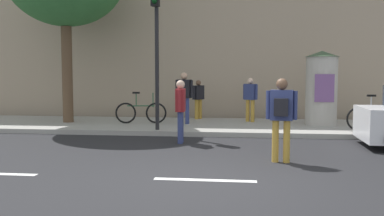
{
  "coord_description": "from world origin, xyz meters",
  "views": [
    {
      "loc": [
        0.62,
        -7.11,
        1.84
      ],
      "look_at": [
        -0.46,
        2.0,
        1.1
      ],
      "focal_mm": 39.02,
      "sensor_mm": 36.0,
      "label": 1
    }
  ],
  "objects_px": {
    "traffic_light": "(156,31)",
    "poster_column": "(321,87)",
    "pedestrian_in_red_top": "(281,112)",
    "pedestrian_tallest": "(184,93)",
    "bicycle_upright": "(141,112)",
    "pedestrian_with_backpack": "(198,96)",
    "pedestrian_in_light_jacket": "(181,106)",
    "bicycle_leaning": "(376,118)",
    "pedestrian_with_bag": "(250,96)"
  },
  "relations": [
    {
      "from": "pedestrian_with_bag",
      "to": "pedestrian_with_backpack",
      "type": "distance_m",
      "value": 2.07
    },
    {
      "from": "pedestrian_in_light_jacket",
      "to": "pedestrian_with_bag",
      "type": "bearing_deg",
      "value": 64.06
    },
    {
      "from": "pedestrian_in_light_jacket",
      "to": "pedestrian_with_backpack",
      "type": "height_order",
      "value": "pedestrian_in_light_jacket"
    },
    {
      "from": "traffic_light",
      "to": "bicycle_leaning",
      "type": "height_order",
      "value": "traffic_light"
    },
    {
      "from": "bicycle_leaning",
      "to": "bicycle_upright",
      "type": "height_order",
      "value": "same"
    },
    {
      "from": "traffic_light",
      "to": "bicycle_leaning",
      "type": "relative_size",
      "value": 2.52
    },
    {
      "from": "poster_column",
      "to": "bicycle_leaning",
      "type": "distance_m",
      "value": 2.12
    },
    {
      "from": "pedestrian_with_bag",
      "to": "pedestrian_tallest",
      "type": "bearing_deg",
      "value": -159.06
    },
    {
      "from": "traffic_light",
      "to": "pedestrian_in_red_top",
      "type": "height_order",
      "value": "traffic_light"
    },
    {
      "from": "bicycle_leaning",
      "to": "bicycle_upright",
      "type": "xyz_separation_m",
      "value": [
        -7.45,
        1.05,
        0.0
      ]
    },
    {
      "from": "pedestrian_in_red_top",
      "to": "pedestrian_tallest",
      "type": "relative_size",
      "value": 1.0
    },
    {
      "from": "pedestrian_in_red_top",
      "to": "pedestrian_in_light_jacket",
      "type": "bearing_deg",
      "value": 137.66
    },
    {
      "from": "pedestrian_in_red_top",
      "to": "pedestrian_with_bag",
      "type": "relative_size",
      "value": 1.12
    },
    {
      "from": "pedestrian_with_backpack",
      "to": "pedestrian_in_red_top",
      "type": "bearing_deg",
      "value": -70.49
    },
    {
      "from": "pedestrian_in_red_top",
      "to": "pedestrian_with_backpack",
      "type": "height_order",
      "value": "pedestrian_in_red_top"
    },
    {
      "from": "pedestrian_tallest",
      "to": "bicycle_leaning",
      "type": "relative_size",
      "value": 0.99
    },
    {
      "from": "pedestrian_with_backpack",
      "to": "bicycle_leaning",
      "type": "height_order",
      "value": "pedestrian_with_backpack"
    },
    {
      "from": "traffic_light",
      "to": "poster_column",
      "type": "height_order",
      "value": "traffic_light"
    },
    {
      "from": "poster_column",
      "to": "pedestrian_tallest",
      "type": "xyz_separation_m",
      "value": [
        -4.6,
        -0.23,
        -0.21
      ]
    },
    {
      "from": "poster_column",
      "to": "pedestrian_in_light_jacket",
      "type": "distance_m",
      "value": 5.43
    },
    {
      "from": "pedestrian_tallest",
      "to": "pedestrian_with_bag",
      "type": "bearing_deg",
      "value": 20.94
    },
    {
      "from": "bicycle_leaning",
      "to": "pedestrian_tallest",
      "type": "bearing_deg",
      "value": 169.11
    },
    {
      "from": "bicycle_upright",
      "to": "pedestrian_with_bag",
      "type": "bearing_deg",
      "value": 14.34
    },
    {
      "from": "pedestrian_tallest",
      "to": "pedestrian_with_backpack",
      "type": "bearing_deg",
      "value": 78.44
    },
    {
      "from": "pedestrian_tallest",
      "to": "pedestrian_with_backpack",
      "type": "height_order",
      "value": "pedestrian_tallest"
    },
    {
      "from": "pedestrian_tallest",
      "to": "bicycle_upright",
      "type": "bearing_deg",
      "value": -176.39
    },
    {
      "from": "poster_column",
      "to": "pedestrian_in_red_top",
      "type": "height_order",
      "value": "poster_column"
    },
    {
      "from": "traffic_light",
      "to": "pedestrian_with_backpack",
      "type": "relative_size",
      "value": 3.01
    },
    {
      "from": "traffic_light",
      "to": "poster_column",
      "type": "bearing_deg",
      "value": 20.8
    },
    {
      "from": "traffic_light",
      "to": "pedestrian_with_backpack",
      "type": "height_order",
      "value": "traffic_light"
    },
    {
      "from": "traffic_light",
      "to": "bicycle_leaning",
      "type": "distance_m",
      "value": 7.08
    },
    {
      "from": "pedestrian_in_red_top",
      "to": "bicycle_leaning",
      "type": "distance_m",
      "value": 5.28
    },
    {
      "from": "pedestrian_with_backpack",
      "to": "pedestrian_with_bag",
      "type": "bearing_deg",
      "value": -20.54
    },
    {
      "from": "poster_column",
      "to": "pedestrian_with_bag",
      "type": "bearing_deg",
      "value": 164.85
    },
    {
      "from": "bicycle_leaning",
      "to": "bicycle_upright",
      "type": "distance_m",
      "value": 7.52
    },
    {
      "from": "poster_column",
      "to": "pedestrian_tallest",
      "type": "relative_size",
      "value": 1.41
    },
    {
      "from": "poster_column",
      "to": "bicycle_leaning",
      "type": "relative_size",
      "value": 1.4
    },
    {
      "from": "pedestrian_with_bag",
      "to": "bicycle_upright",
      "type": "height_order",
      "value": "pedestrian_with_bag"
    },
    {
      "from": "traffic_light",
      "to": "pedestrian_with_backpack",
      "type": "xyz_separation_m",
      "value": [
        0.93,
        3.33,
        -2.13
      ]
    },
    {
      "from": "pedestrian_in_red_top",
      "to": "bicycle_upright",
      "type": "distance_m",
      "value": 6.78
    },
    {
      "from": "traffic_light",
      "to": "bicycle_upright",
      "type": "bearing_deg",
      "value": 118.38
    },
    {
      "from": "pedestrian_in_light_jacket",
      "to": "pedestrian_with_bag",
      "type": "xyz_separation_m",
      "value": [
        1.93,
        3.97,
        0.06
      ]
    },
    {
      "from": "poster_column",
      "to": "pedestrian_in_light_jacket",
      "type": "xyz_separation_m",
      "value": [
        -4.27,
        -3.33,
        -0.41
      ]
    },
    {
      "from": "pedestrian_in_light_jacket",
      "to": "pedestrian_tallest",
      "type": "height_order",
      "value": "pedestrian_tallest"
    },
    {
      "from": "pedestrian_in_red_top",
      "to": "pedestrian_with_bag",
      "type": "bearing_deg",
      "value": 94.76
    },
    {
      "from": "pedestrian_with_bag",
      "to": "bicycle_leaning",
      "type": "xyz_separation_m",
      "value": [
        3.69,
        -2.01,
        -0.52
      ]
    },
    {
      "from": "pedestrian_in_red_top",
      "to": "pedestrian_with_bag",
      "type": "height_order",
      "value": "pedestrian_in_red_top"
    },
    {
      "from": "poster_column",
      "to": "pedestrian_with_bag",
      "type": "distance_m",
      "value": 2.45
    },
    {
      "from": "pedestrian_with_backpack",
      "to": "traffic_light",
      "type": "bearing_deg",
      "value": -105.55
    },
    {
      "from": "poster_column",
      "to": "bicycle_upright",
      "type": "height_order",
      "value": "poster_column"
    }
  ]
}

